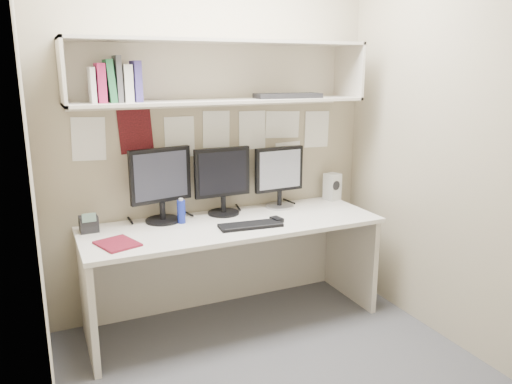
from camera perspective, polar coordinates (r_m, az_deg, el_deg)
name	(u,v)px	position (r m, az deg, el deg)	size (l,w,h in m)	color
floor	(274,369)	(3.16, 2.11, -19.53)	(2.40, 2.00, 0.01)	#46464B
wall_back	(213,132)	(3.58, -4.89, 6.83)	(2.40, 0.02, 2.60)	gray
wall_front	(402,196)	(1.85, 16.38, -0.39)	(2.40, 0.02, 2.60)	gray
wall_left	(31,172)	(2.39, -24.29, 2.09)	(0.02, 2.00, 2.60)	gray
wall_right	(447,140)	(3.38, 20.95, 5.53)	(0.02, 2.00, 2.60)	gray
desk	(233,272)	(3.51, -2.63, -9.14)	(2.00, 0.70, 0.73)	silver
overhead_hutch	(219,72)	(3.42, -4.23, 13.56)	(2.00, 0.38, 0.40)	beige
pinned_papers	(214,139)	(3.58, -4.84, 6.02)	(1.92, 0.01, 0.48)	white
monitor_left	(161,182)	(3.39, -10.81, 1.09)	(0.43, 0.24, 0.50)	black
monitor_center	(223,178)	(3.52, -3.85, 1.57)	(0.41, 0.22, 0.48)	black
monitor_right	(279,174)	(3.70, 2.67, 2.01)	(0.39, 0.21, 0.45)	#A5A5AA
keyboard	(250,225)	(3.28, -0.64, -3.83)	(0.41, 0.15, 0.02)	black
mouse	(277,220)	(3.39, 2.38, -3.17)	(0.06, 0.09, 0.03)	black
speaker	(332,187)	(3.97, 8.71, 0.61)	(0.13, 0.13, 0.21)	beige
blue_bottle	(181,211)	(3.38, -8.54, -2.19)	(0.05, 0.05, 0.17)	navy
maroon_notebook	(117,244)	(3.06, -15.55, -5.72)	(0.20, 0.25, 0.01)	maroon
desk_phone	(89,224)	(3.34, -18.57, -3.47)	(0.12, 0.11, 0.14)	black
book_stack	(116,82)	(3.20, -15.75, 12.00)	(0.30, 0.17, 0.28)	silver
hutch_tray	(288,96)	(3.54, 3.65, 10.93)	(0.46, 0.17, 0.03)	black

